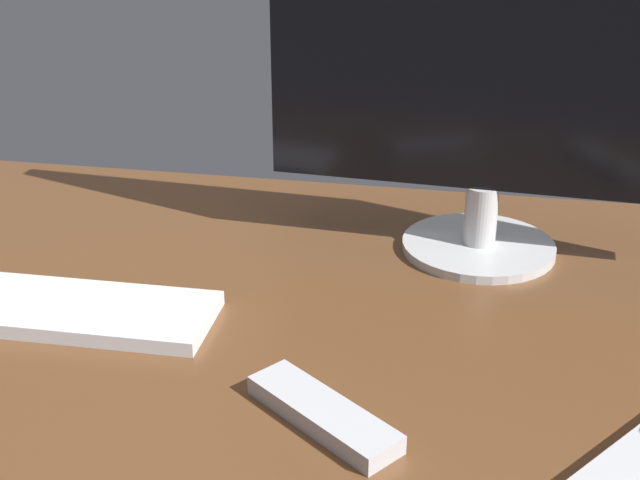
{
  "coord_description": "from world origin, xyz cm",
  "views": [
    {
      "loc": [
        13.56,
        -85.59,
        51.21
      ],
      "look_at": [
        -4.31,
        7.09,
        8.0
      ],
      "focal_mm": 48.17,
      "sensor_mm": 36.0,
      "label": 1
    }
  ],
  "objects": [
    {
      "name": "monitor",
      "position": [
        14.69,
        20.68,
        24.96
      ],
      "size": [
        56.29,
        20.36,
        42.56
      ],
      "rotation": [
        0.0,
        0.0,
        -0.06
      ],
      "color": "#BBBBBB",
      "rests_on": "desk"
    },
    {
      "name": "desk",
      "position": [
        0.0,
        0.0,
        1.0
      ],
      "size": [
        140.0,
        84.0,
        2.0
      ],
      "primitive_type": "cube",
      "color": "brown",
      "rests_on": "ground"
    },
    {
      "name": "tv_remote",
      "position": [
        1.27,
        -20.48,
        2.97
      ],
      "size": [
        16.36,
        14.0,
        1.95
      ],
      "primitive_type": "cube",
      "rotation": [
        0.0,
        0.0,
        -0.65
      ],
      "color": "#B7B7BC",
      "rests_on": "desk"
    },
    {
      "name": "keyboard",
      "position": [
        -33.09,
        -6.38,
        2.86
      ],
      "size": [
        37.58,
        12.64,
        1.72
      ],
      "primitive_type": "cube",
      "rotation": [
        0.0,
        0.0,
        0.01
      ],
      "color": "silver",
      "rests_on": "desk"
    }
  ]
}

